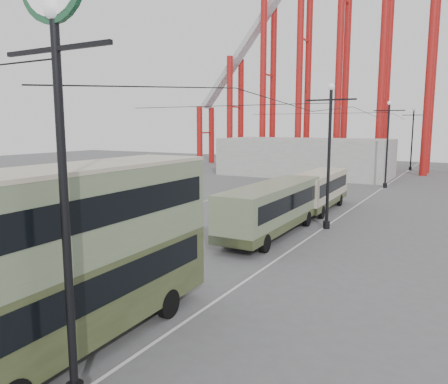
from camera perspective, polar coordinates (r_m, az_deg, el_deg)
The scene contains 12 objects.
ground at distance 17.92m, azimuth -23.77°, elevation -13.97°, with size 160.00×160.00×0.00m, color #555558.
road_markings at distance 33.38m, azimuth 3.36°, elevation -2.91°, with size 12.52×120.00×0.01m.
lamp_post_near at distance 10.44m, azimuth -20.99°, elevation 14.66°, with size 3.20×0.44×10.80m.
lamp_post_mid at distance 28.86m, azimuth 13.54°, elevation 4.43°, with size 3.20×0.44×9.32m.
lamp_post_far at distance 50.34m, azimuth 20.55°, elevation 5.80°, with size 3.20×0.44×9.32m.
lamp_post_distant at distance 72.14m, azimuth 23.36°, elevation 6.33°, with size 3.20×0.44×9.32m.
roller_coaster at distance 70.37m, azimuth 16.76°, elevation 21.61°, with size 52.95×5.00×55.48m.
fairground_shed at distance 60.09m, azimuth 10.52°, elevation 4.49°, with size 22.00×10.00×5.00m, color gray.
double_decker_bus at distance 13.69m, azimuth -18.56°, elevation -6.94°, with size 2.91×10.37×5.53m.
single_decker_green at distance 26.89m, azimuth 6.34°, elevation -1.92°, with size 2.71×11.14×3.14m.
single_decker_cream at distance 35.52m, azimuth 12.27°, elevation 0.38°, with size 2.81×9.79×3.02m.
pedestrian at distance 20.73m, azimuth -15.17°, elevation -8.13°, with size 0.58×0.38×1.60m, color black.
Camera 1 is at (13.54, -9.67, 6.66)m, focal length 35.00 mm.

